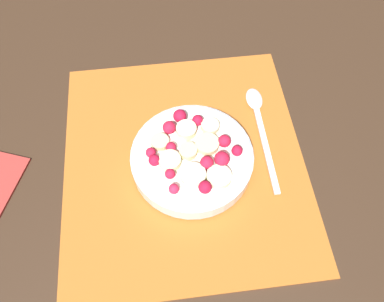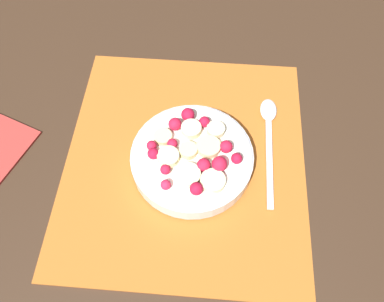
{
  "view_description": "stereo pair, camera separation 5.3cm",
  "coord_description": "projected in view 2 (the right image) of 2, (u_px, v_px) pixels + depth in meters",
  "views": [
    {
      "loc": [
        0.27,
        -0.02,
        0.5
      ],
      "look_at": [
        0.01,
        0.01,
        0.04
      ],
      "focal_mm": 35.0,
      "sensor_mm": 36.0,
      "label": 1
    },
    {
      "loc": [
        0.27,
        0.03,
        0.5
      ],
      "look_at": [
        0.01,
        0.01,
        0.04
      ],
      "focal_mm": 35.0,
      "sensor_mm": 36.0,
      "label": 2
    }
  ],
  "objects": [
    {
      "name": "spoon",
      "position": [
        269.0,
        128.0,
        0.58
      ],
      "size": [
        0.19,
        0.03,
        0.01
      ],
      "rotation": [
        0.0,
        0.0,
        3.14
      ],
      "color": "silver",
      "rests_on": "placemat"
    },
    {
      "name": "ground_plane",
      "position": [
        185.0,
        159.0,
        0.57
      ],
      "size": [
        3.0,
        3.0,
        0.0
      ],
      "primitive_type": "plane",
      "color": "#382619"
    },
    {
      "name": "fruit_bowl",
      "position": [
        192.0,
        157.0,
        0.54
      ],
      "size": [
        0.18,
        0.18,
        0.05
      ],
      "color": "silver",
      "rests_on": "placemat"
    },
    {
      "name": "placemat",
      "position": [
        185.0,
        158.0,
        0.56
      ],
      "size": [
        0.39,
        0.36,
        0.01
      ],
      "color": "#B26023",
      "rests_on": "ground_plane"
    }
  ]
}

